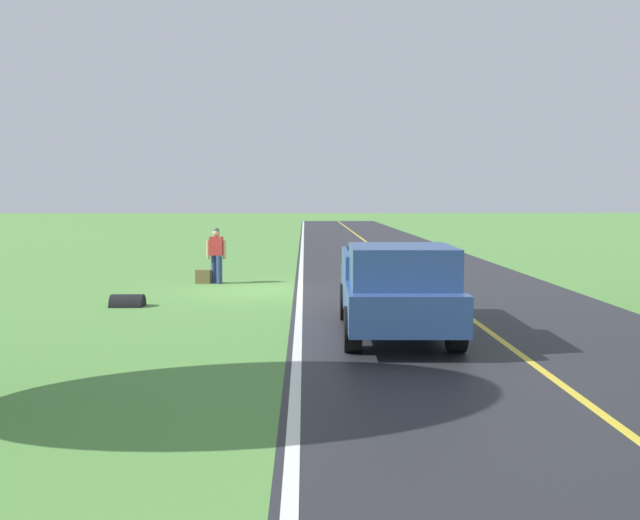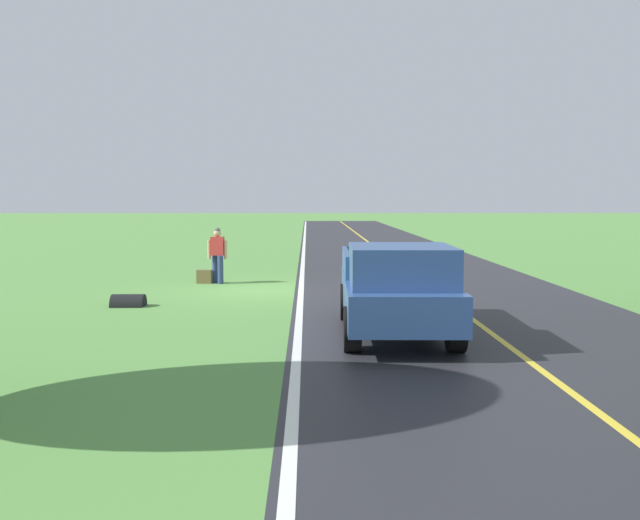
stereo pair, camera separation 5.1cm
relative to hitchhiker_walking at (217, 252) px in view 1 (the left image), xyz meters
name	(u,v)px [view 1 (the left image)]	position (x,y,z in m)	size (l,w,h in m)	color
ground_plane	(262,291)	(-1.52, 1.86, -0.98)	(200.00, 200.00, 0.00)	#568E42
road_surface	(432,290)	(-6.45, 1.86, -0.98)	(8.03, 120.00, 0.00)	#28282D
lane_edge_line	(300,290)	(-2.62, 1.86, -0.98)	(0.16, 117.60, 0.00)	silver
lane_centre_line	(432,290)	(-6.45, 1.86, -0.98)	(0.14, 117.60, 0.00)	gold
hitchhiker_walking	(217,252)	(0.00, 0.00, 0.00)	(0.62, 0.53, 1.75)	navy
suitcase_carried	(203,277)	(0.42, 0.05, -0.77)	(0.20, 0.46, 0.43)	brown
pickup_truck_passing	(397,287)	(-4.53, 8.68, -0.01)	(2.21, 5.45, 1.82)	#2D4C84
drainage_culvert	(128,306)	(1.63, 4.73, -0.98)	(0.60, 0.60, 0.80)	black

